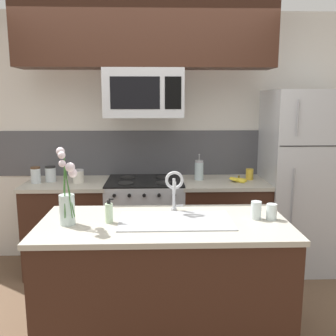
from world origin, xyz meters
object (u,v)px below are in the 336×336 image
Objects in this scene: storage_jar_medium at (51,174)px; storage_jar_short at (78,176)px; storage_jar_tall at (36,175)px; flower_vase at (67,199)px; refrigerator at (303,180)px; french_press at (199,170)px; banana_bunch at (239,180)px; stove_range at (146,224)px; dish_soap_bottle at (109,213)px; microwave at (144,93)px; coffee_tin at (249,174)px; sink_faucet at (174,186)px; drinking_glass at (256,210)px; spare_glass at (272,212)px.

storage_jar_medium is 1.19× the size of storage_jar_short.
storage_jar_tall is 0.32× the size of flower_vase.
refrigerator is 11.38× the size of storage_jar_tall.
refrigerator is 6.77× the size of french_press.
banana_bunch is (1.87, -0.09, -0.05)m from storage_jar_medium.
dish_soap_bottle is at bearing -99.13° from stove_range.
storage_jar_short is 0.79× the size of dish_soap_bottle.
dish_soap_bottle is at bearing -119.53° from french_press.
microwave reaches higher than storage_jar_tall.
storage_jar_tall is 0.84× the size of banana_bunch.
banana_bunch is (-0.68, -0.08, 0.03)m from refrigerator.
french_press is 0.54× the size of flower_vase.
storage_jar_medium is at bearing 167.78° from storage_jar_short.
refrigerator reaches higher than coffee_tin.
banana_bunch is (0.93, -0.06, 0.47)m from stove_range.
stove_range is 0.78m from french_press.
dish_soap_bottle is at bearing -144.66° from refrigerator.
sink_faucet reaches higher than drinking_glass.
banana_bunch is at bearing -140.60° from coffee_tin.
sink_faucet is at bearing -76.80° from microwave.
storage_jar_medium is at bearing 177.09° from microwave.
coffee_tin is at bearing 3.82° from microwave.
storage_jar_medium is at bearing 145.43° from spare_glass.
drinking_glass is at bearing -96.84° from banana_bunch.
storage_jar_medium is 1.26× the size of drinking_glass.
dish_soap_bottle reaches higher than drinking_glass.
drinking_glass is (-0.27, -1.27, 0.01)m from coffee_tin.
refrigerator is 1.44m from spare_glass.
coffee_tin is 1.82m from dish_soap_bottle.
storage_jar_short is at bearing 110.11° from dish_soap_bottle.
microwave is at bearing -176.18° from coffee_tin.
coffee_tin is (2.13, 0.08, -0.02)m from storage_jar_tall.
dish_soap_bottle is (0.73, -1.29, -0.01)m from storage_jar_medium.
spare_glass is (0.89, -1.23, 0.50)m from stove_range.
coffee_tin is 0.67× the size of dish_soap_bottle.
microwave is at bearing -171.57° from french_press.
storage_jar_medium is at bearing 119.66° from dish_soap_bottle.
refrigerator is 5.90× the size of sink_faucet.
drinking_glass is at bearing 3.65° from flower_vase.
flower_vase is (-1.01, -1.36, 0.07)m from french_press.
french_press is (1.61, 0.09, 0.02)m from storage_jar_tall.
microwave is at bearing 126.33° from spare_glass.
dish_soap_bottle is (-0.44, -0.22, -0.13)m from sink_faucet.
sink_faucet is (0.89, -1.01, 0.13)m from storage_jar_short.
stove_range is at bearing -177.30° from coffee_tin.
spare_glass is (1.10, 0.03, -0.01)m from dish_soap_bottle.
sink_faucet is at bearing -77.06° from stove_range.
stove_range is 3.48× the size of french_press.
coffee_tin is (1.06, 0.07, -0.81)m from microwave.
refrigerator is at bearing 1.39° from storage_jar_short.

